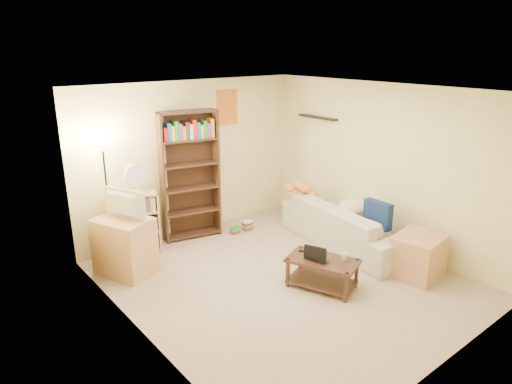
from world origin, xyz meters
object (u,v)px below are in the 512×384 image
tabby_cat (299,187)px  desk_fan (135,178)px  laptop (319,257)px  floor_lamp (105,168)px  sofa (347,225)px  end_cabinet (418,255)px  short_bookshelf (135,223)px  coffee_table (322,270)px  television (121,205)px  side_table (300,206)px  mug (345,256)px  tall_bookshelf (190,172)px  tv_stand (125,246)px

tabby_cat → desk_fan: size_ratio=1.19×
laptop → floor_lamp: size_ratio=0.20×
sofa → end_cabinet: size_ratio=3.49×
short_bookshelf → end_cabinet: (2.67, -3.09, -0.18)m
coffee_table → end_cabinet: size_ratio=1.47×
television → end_cabinet: 4.06m
side_table → end_cabinet: (-0.20, -2.49, 0.03)m
coffee_table → laptop: size_ratio=2.80×
television → side_table: 3.35m
tabby_cat → mug: 2.02m
laptop → mug: 0.33m
laptop → tall_bookshelf: tall_bookshelf is taller
tv_stand → desk_fan: size_ratio=1.78×
tall_bookshelf → floor_lamp: tall_bookshelf is taller
laptop → short_bookshelf: 2.82m
coffee_table → end_cabinet: (1.26, -0.59, 0.04)m
sofa → desk_fan: desk_fan is taller
end_cabinet → tall_bookshelf: bearing=118.7°
laptop → mug: bearing=-141.8°
sofa → floor_lamp: bearing=68.5°
coffee_table → mug: (0.20, -0.18, 0.19)m
tall_bookshelf → end_cabinet: bearing=-48.8°
floor_lamp → tall_bookshelf: bearing=4.5°
laptop → floor_lamp: bearing=33.5°
sofa → side_table: bearing=-0.4°
tv_stand → television: (0.00, 0.00, 0.60)m
laptop → sofa: bearing=-69.0°
tv_stand → side_table: (3.27, -0.06, -0.14)m
coffee_table → laptop: (-0.02, 0.06, 0.16)m
desk_fan → end_cabinet: desk_fan is taller
short_bookshelf → desk_fan: bearing=-20.8°
laptop → tv_stand: 2.62m
laptop → tv_stand: bearing=39.0°
tv_stand → end_cabinet: (3.07, -2.56, -0.11)m
mug → sofa: bearing=38.3°
tv_stand → floor_lamp: bearing=68.6°
sofa → short_bookshelf: (-2.70, 1.83, 0.13)m
tv_stand → floor_lamp: (-0.01, 0.42, 1.02)m
coffee_table → floor_lamp: floor_lamp is taller
laptop → floor_lamp: 3.12m
tabby_cat → laptop: 1.93m
coffee_table → side_table: 2.40m
sofa → tv_stand: 3.36m
tabby_cat → coffee_table: (-1.11, -1.59, -0.51)m
television → short_bookshelf: bearing=-59.2°
mug → desk_fan: desk_fan is taller
sofa → end_cabinet: 1.26m
side_table → sofa: bearing=-97.9°
television → tabby_cat: bearing=-119.9°
tabby_cat → mug: tabby_cat is taller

